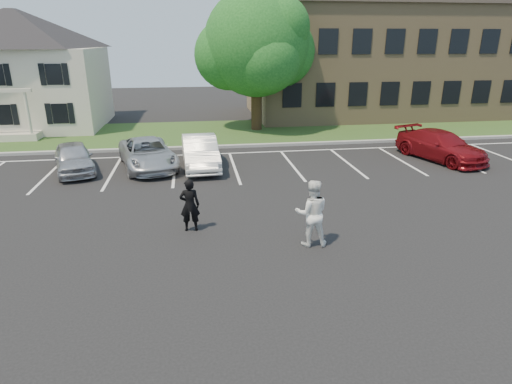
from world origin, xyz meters
TOP-DOWN VIEW (x-y plane):
  - ground_plane at (0.00, 0.00)m, footprint 90.00×90.00m
  - curb at (0.00, 12.00)m, footprint 40.00×0.30m
  - grass_strip at (0.00, 16.00)m, footprint 44.00×8.00m
  - stall_lines at (1.40, 8.95)m, footprint 34.00×5.36m
  - house at (-13.00, 19.97)m, footprint 10.30×9.22m
  - office_building at (14.00, 21.99)m, footprint 22.40×10.40m
  - tree at (2.42, 16.67)m, footprint 7.80×7.20m
  - man_black_suit at (-2.07, 1.18)m, footprint 0.64×0.43m
  - man_white_shirt at (1.43, -0.35)m, footprint 1.06×0.88m
  - car_silver_west at (-7.30, 8.37)m, footprint 2.69×4.22m
  - car_silver_minivan at (-4.03, 8.63)m, footprint 3.38×5.26m
  - car_white_sedan at (-1.58, 8.31)m, footprint 1.80×4.55m
  - car_red_compact at (10.38, 7.93)m, footprint 3.40×5.30m

SIDE VIEW (x-z plane):
  - ground_plane at x=0.00m, z-range 0.00..0.00m
  - stall_lines at x=1.40m, z-range 0.00..0.01m
  - grass_strip at x=0.00m, z-range 0.00..0.08m
  - curb at x=0.00m, z-range 0.00..0.15m
  - car_silver_west at x=-7.30m, z-range 0.00..1.34m
  - car_silver_minivan at x=-4.03m, z-range 0.00..1.35m
  - car_red_compact at x=10.38m, z-range 0.00..1.43m
  - car_white_sedan at x=-1.58m, z-range 0.00..1.47m
  - man_black_suit at x=-2.07m, z-range 0.00..1.71m
  - man_white_shirt at x=1.43m, z-range 0.00..2.01m
  - house at x=-13.00m, z-range 0.03..7.63m
  - office_building at x=14.00m, z-range 0.01..8.31m
  - tree at x=2.42m, z-range 0.95..9.75m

